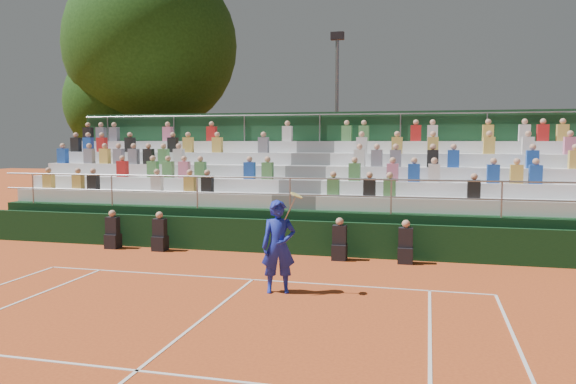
% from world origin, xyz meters
% --- Properties ---
extents(ground, '(90.00, 90.00, 0.00)m').
position_xyz_m(ground, '(0.00, 0.00, 0.00)').
color(ground, '#C95021').
rests_on(ground, ground).
extents(courtside_wall, '(20.00, 0.15, 1.00)m').
position_xyz_m(courtside_wall, '(0.00, 3.20, 0.50)').
color(courtside_wall, black).
rests_on(courtside_wall, ground).
extents(line_officials, '(9.27, 0.40, 1.19)m').
position_xyz_m(line_officials, '(-1.02, 2.75, 0.48)').
color(line_officials, black).
rests_on(line_officials, ground).
extents(grandstand, '(20.00, 5.20, 4.40)m').
position_xyz_m(grandstand, '(-0.01, 6.44, 1.08)').
color(grandstand, black).
rests_on(grandstand, ground).
extents(tennis_player, '(0.96, 0.68, 2.22)m').
position_xyz_m(tennis_player, '(0.89, -0.91, 1.02)').
color(tennis_player, '#1626AB').
rests_on(tennis_player, ground).
extents(tree_west, '(5.52, 5.52, 7.98)m').
position_xyz_m(tree_west, '(-10.64, 12.42, 5.21)').
color(tree_west, '#362113').
rests_on(tree_west, ground).
extents(tree_east, '(8.21, 8.21, 11.95)m').
position_xyz_m(tree_east, '(-9.03, 12.49, 7.83)').
color(tree_east, '#362113').
rests_on(tree_east, ground).
extents(floodlight_mast, '(0.60, 0.25, 8.23)m').
position_xyz_m(floodlight_mast, '(-0.12, 13.20, 4.79)').
color(floodlight_mast, gray).
rests_on(floodlight_mast, ground).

